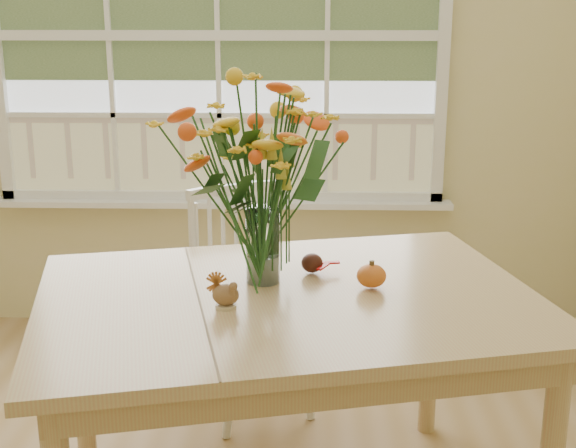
{
  "coord_description": "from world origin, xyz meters",
  "views": [
    {
      "loc": [
        0.46,
        -1.74,
        1.68
      ],
      "look_at": [
        0.4,
        0.53,
        1.04
      ],
      "focal_mm": 48.0,
      "sensor_mm": 36.0,
      "label": 1
    }
  ],
  "objects": [
    {
      "name": "window",
      "position": [
        0.0,
        2.21,
        1.53
      ],
      "size": [
        2.42,
        0.12,
        1.74
      ],
      "color": "silver",
      "rests_on": "wall_back"
    },
    {
      "name": "dark_gourd",
      "position": [
        0.48,
        0.71,
        0.85
      ],
      "size": [
        0.13,
        0.11,
        0.06
      ],
      "color": "#38160F",
      "rests_on": "dining_table"
    },
    {
      "name": "wall_back",
      "position": [
        0.0,
        2.25,
        1.35
      ],
      "size": [
        4.0,
        0.02,
        2.7
      ],
      "primitive_type": "cube",
      "color": "beige",
      "rests_on": "floor"
    },
    {
      "name": "pumpkin",
      "position": [
        0.66,
        0.57,
        0.86
      ],
      "size": [
        0.09,
        0.09,
        0.07
      ],
      "primitive_type": "ellipsoid",
      "color": "#D25318",
      "rests_on": "dining_table"
    },
    {
      "name": "turkey_figurine",
      "position": [
        0.22,
        0.39,
        0.86
      ],
      "size": [
        0.08,
        0.06,
        0.1
      ],
      "rotation": [
        0.0,
        0.0,
        -0.06
      ],
      "color": "#CCB78C",
      "rests_on": "dining_table"
    },
    {
      "name": "dining_table",
      "position": [
        0.4,
        0.51,
        0.73
      ],
      "size": [
        1.75,
        1.42,
        0.82
      ],
      "rotation": [
        0.0,
        0.0,
        0.23
      ],
      "color": "tan",
      "rests_on": "floor"
    },
    {
      "name": "windsor_chair",
      "position": [
        0.2,
        1.33,
        0.53
      ],
      "size": [
        0.58,
        0.57,
        0.95
      ],
      "rotation": [
        0.0,
        0.0,
        0.49
      ],
      "color": "white",
      "rests_on": "floor"
    },
    {
      "name": "flower_vase",
      "position": [
        0.32,
        0.62,
        1.19
      ],
      "size": [
        0.52,
        0.52,
        0.61
      ],
      "color": "white",
      "rests_on": "dining_table"
    }
  ]
}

